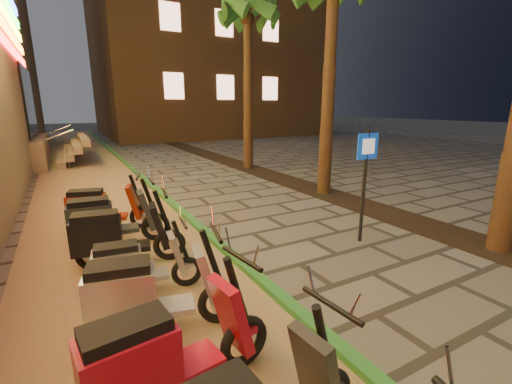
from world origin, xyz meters
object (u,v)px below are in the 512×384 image
scooter_5 (162,354)px  scooter_8 (115,236)px  scooter_9 (107,220)px  scooter_6 (147,294)px  scooter_7 (135,266)px  pedestrian_sign (365,171)px  scooter_10 (101,208)px

scooter_5 → scooter_8: size_ratio=1.00×
scooter_9 → scooter_5: bearing=-85.6°
scooter_6 → scooter_8: bearing=104.2°
scooter_7 → scooter_9: bearing=101.3°
scooter_6 → scooter_7: (0.05, 0.98, -0.09)m
scooter_5 → scooter_7: scooter_5 is taller
scooter_8 → scooter_5: bearing=-80.5°
pedestrian_sign → scooter_5: size_ratio=1.22×
scooter_5 → scooter_9: size_ratio=0.99×
scooter_5 → scooter_8: (0.03, 3.15, -0.00)m
scooter_6 → scooter_10: bearing=103.8°
pedestrian_sign → scooter_8: pedestrian_sign is taller
pedestrian_sign → scooter_10: (-4.44, 3.08, -0.90)m
pedestrian_sign → scooter_10: pedestrian_sign is taller
scooter_7 → scooter_10: 3.01m
scooter_9 → scooter_10: bearing=95.8°
scooter_8 → scooter_10: bearing=101.2°
scooter_9 → scooter_10: (-0.02, 0.98, -0.03)m
scooter_5 → scooter_7: 2.07m
scooter_6 → scooter_10: scooter_6 is taller
scooter_8 → scooter_10: scooter_8 is taller
pedestrian_sign → scooter_8: (-4.40, 1.16, -0.88)m
pedestrian_sign → scooter_10: bearing=147.9°
pedestrian_sign → scooter_5: pedestrian_sign is taller
pedestrian_sign → scooter_8: 4.63m
pedestrian_sign → scooter_5: (-4.43, -1.99, -0.88)m
scooter_8 → scooter_9: bearing=101.2°
scooter_8 → scooter_9: scooter_9 is taller
scooter_10 → scooter_6: bearing=-72.9°
pedestrian_sign → scooter_6: 4.51m
scooter_8 → scooter_10: size_ratio=1.05×
scooter_6 → scooter_10: (-0.11, 3.99, -0.01)m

